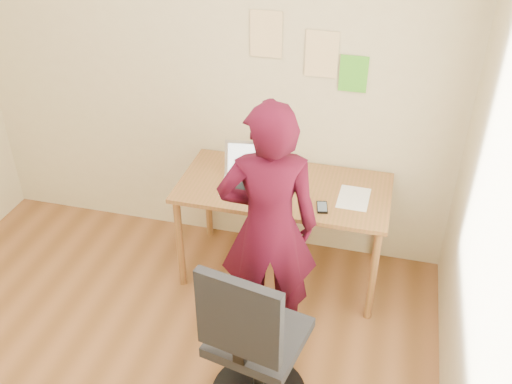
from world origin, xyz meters
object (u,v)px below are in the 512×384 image
(phone, at_px, (322,207))
(desk, at_px, (284,197))
(office_chair, at_px, (253,350))
(laptop, at_px, (249,176))
(person, at_px, (269,228))

(phone, bearing_deg, desk, 134.22)
(office_chair, bearing_deg, desk, 105.99)
(desk, height_order, office_chair, office_chair)
(laptop, bearing_deg, phone, -25.18)
(office_chair, bearing_deg, laptop, 117.61)
(desk, relative_size, person, 0.87)
(laptop, height_order, person, person)
(person, bearing_deg, office_chair, 81.83)
(laptop, xyz_separation_m, person, (0.26, -0.53, 0.01))
(laptop, xyz_separation_m, phone, (0.52, -0.16, -0.05))
(desk, xyz_separation_m, office_chair, (0.09, -1.16, -0.21))
(phone, distance_m, office_chair, 1.03)
(office_chair, bearing_deg, person, 107.65)
(office_chair, relative_size, person, 0.65)
(desk, distance_m, laptop, 0.28)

